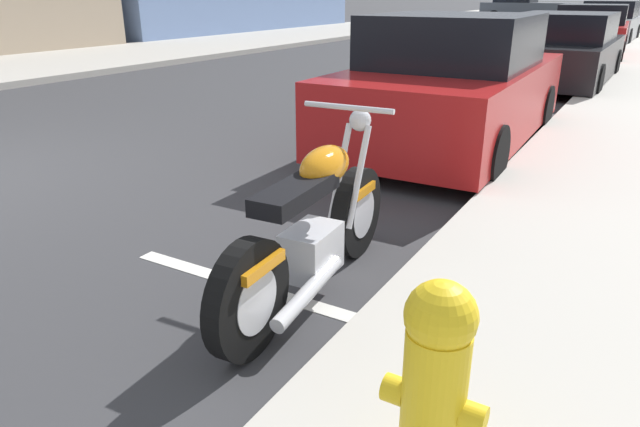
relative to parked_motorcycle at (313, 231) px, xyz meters
The scene contains 9 objects.
sidewalk_far_curb 16.76m from the parked_motorcycle, 44.91° to the left, with size 120.00×5.00×0.14m, color #ADA89E.
parking_stall_stripe 0.52m from the parked_motorcycle, 117.71° to the left, with size 0.12×2.20×0.01m, color silver.
parked_motorcycle is the anchor object (origin of this frame).
parked_car_across_street 4.08m from the parked_motorcycle, ahead, with size 4.19×1.97×1.55m.
parked_car_at_intersection 9.99m from the parked_motorcycle, ahead, with size 4.61×1.95×1.40m.
parked_car_far_down_curb 15.34m from the parked_motorcycle, ahead, with size 4.25×2.03×1.46m.
parked_car_behind_motorcycle 21.55m from the parked_motorcycle, ahead, with size 4.45×1.95×1.47m.
crossing_truck 33.97m from the parked_motorcycle, ahead, with size 2.29×5.66×1.87m.
fire_hydrant 1.67m from the parked_motorcycle, 134.75° to the right, with size 0.24×0.36×0.81m.
Camera 1 is at (-2.59, -6.14, 1.80)m, focal length 31.90 mm.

